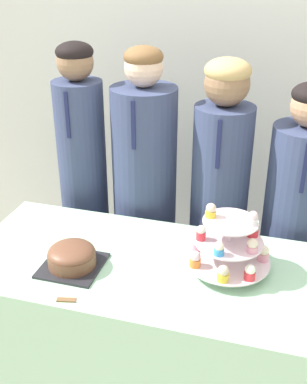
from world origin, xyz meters
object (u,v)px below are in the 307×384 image
at_px(round_cake, 72,256).
at_px(cupcake_stand, 229,245).
at_px(cake_knife, 78,301).
at_px(student_1, 145,208).
at_px(student_3, 292,238).
at_px(student_0, 85,195).
at_px(student_2, 218,216).

distance_m(round_cake, cupcake_stand, 0.61).
xyz_separation_m(cake_knife, student_1, (-0.01, 0.83, -0.07)).
xyz_separation_m(cake_knife, student_3, (0.73, 0.83, -0.11)).
height_order(student_0, student_3, student_0).
relative_size(round_cake, student_1, 0.15).
bearing_deg(student_2, student_3, 0.00).
xyz_separation_m(student_0, student_3, (1.07, 0.00, -0.08)).
height_order(cake_knife, student_2, student_2).
bearing_deg(student_0, round_cake, -70.30).
xyz_separation_m(round_cake, student_1, (0.10, 0.65, -0.11)).
height_order(cupcake_stand, student_3, student_3).
distance_m(student_0, student_2, 0.70).
distance_m(cake_knife, student_0, 0.90).
height_order(cupcake_stand, student_2, student_2).
distance_m(cake_knife, student_3, 1.11).
bearing_deg(cupcake_stand, student_3, 63.46).
bearing_deg(round_cake, cake_knife, -60.15).
bearing_deg(cake_knife, student_0, 99.40).
distance_m(round_cake, student_1, 0.66).
relative_size(cupcake_stand, student_2, 0.22).
height_order(round_cake, student_3, student_3).
bearing_deg(student_3, student_1, 180.00).
relative_size(cake_knife, student_2, 0.16).
bearing_deg(student_3, cake_knife, -131.03).
bearing_deg(student_0, student_2, 0.00).
xyz_separation_m(cupcake_stand, student_1, (-0.49, 0.50, -0.18)).
distance_m(cupcake_stand, student_2, 0.53).
bearing_deg(cupcake_stand, cake_knife, -144.72).
relative_size(round_cake, cupcake_stand, 0.71).
relative_size(student_0, student_3, 1.08).
bearing_deg(student_3, cupcake_stand, -116.54).
height_order(student_1, student_2, student_1).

